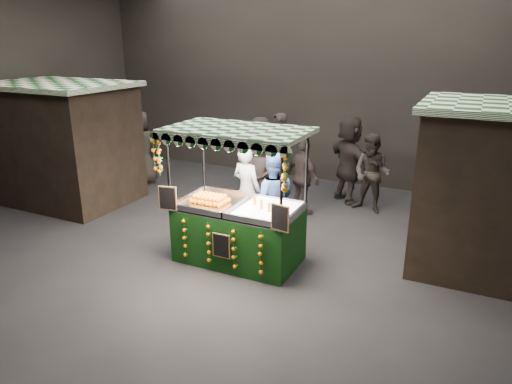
% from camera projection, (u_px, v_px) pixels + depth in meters
% --- Properties ---
extents(ground, '(12.00, 12.00, 0.00)m').
position_uv_depth(ground, '(216.00, 254.00, 7.92)').
color(ground, black).
rests_on(ground, ground).
extents(market_hall, '(12.10, 10.10, 5.05)m').
position_uv_depth(market_hall, '(209.00, 45.00, 6.86)').
color(market_hall, black).
rests_on(market_hall, ground).
extents(neighbour_stall_left, '(3.00, 2.20, 2.60)m').
position_uv_depth(neighbour_stall_left, '(64.00, 143.00, 10.19)').
color(neighbour_stall_left, black).
rests_on(neighbour_stall_left, ground).
extents(juice_stall, '(2.26, 1.33, 2.19)m').
position_uv_depth(juice_stall, '(238.00, 222.00, 7.48)').
color(juice_stall, black).
rests_on(juice_stall, ground).
extents(vendor_grey, '(0.68, 0.52, 1.66)m').
position_uv_depth(vendor_grey, '(247.00, 190.00, 8.58)').
color(vendor_grey, gray).
rests_on(vendor_grey, ground).
extents(vendor_blue, '(1.01, 0.91, 1.69)m').
position_uv_depth(vendor_blue, '(272.00, 199.00, 8.02)').
color(vendor_blue, navy).
rests_on(vendor_blue, ground).
extents(shopper_0, '(0.59, 0.39, 1.61)m').
position_uv_depth(shopper_0, '(259.00, 181.00, 9.22)').
color(shopper_0, black).
rests_on(shopper_0, ground).
extents(shopper_1, '(0.92, 0.78, 1.65)m').
position_uv_depth(shopper_1, '(372.00, 174.00, 9.62)').
color(shopper_1, black).
rests_on(shopper_1, ground).
extents(shopper_2, '(1.00, 0.80, 1.59)m').
position_uv_depth(shopper_2, '(303.00, 177.00, 9.47)').
color(shopper_2, black).
rests_on(shopper_2, ground).
extents(shopper_3, '(1.28, 1.03, 1.74)m').
position_uv_depth(shopper_3, '(260.00, 154.00, 11.06)').
color(shopper_3, black).
rests_on(shopper_3, ground).
extents(shopper_4, '(1.03, 1.03, 1.81)m').
position_uv_depth(shopper_4, '(141.00, 148.00, 11.52)').
color(shopper_4, '#292521').
rests_on(shopper_4, ground).
extents(shopper_5, '(1.70, 1.62, 1.92)m').
position_uv_depth(shopper_5, '(349.00, 159.00, 10.20)').
color(shopper_5, black).
rests_on(shopper_5, ground).
extents(shopper_6, '(0.71, 0.81, 1.86)m').
position_uv_depth(shopper_6, '(278.00, 153.00, 10.92)').
color(shopper_6, black).
rests_on(shopper_6, ground).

